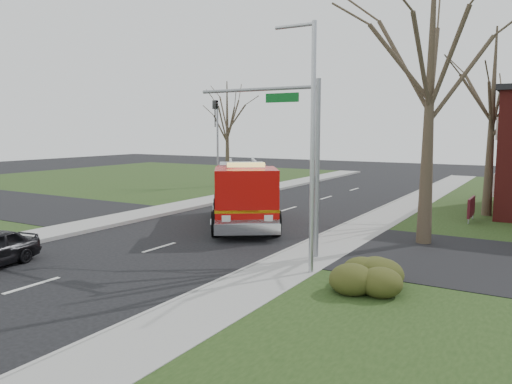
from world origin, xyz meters
The scene contains 12 objects.
ground centered at (0.00, 0.00, 0.00)m, with size 120.00×120.00×0.00m, color black.
sidewalk_right centered at (6.20, 0.00, 0.07)m, with size 2.40×80.00×0.15m, color gray.
sidewalk_left centered at (-6.20, 0.00, 0.07)m, with size 2.40×80.00×0.15m, color gray.
health_center_sign centered at (10.50, 12.50, 0.88)m, with size 0.12×2.00×1.40m.
hedge_corner centered at (9.00, -1.00, 0.58)m, with size 2.80×2.00×0.90m, color #2F3714.
bare_tree_near centered at (9.50, 6.00, 7.41)m, with size 6.00×6.00×12.00m.
bare_tree_far centered at (11.00, 15.00, 6.49)m, with size 5.25×5.25×10.50m.
bare_tree_left centered at (-10.00, 20.00, 5.56)m, with size 4.50×4.50×9.00m.
traffic_signal_mast centered at (5.21, 1.50, 4.71)m, with size 5.29×0.18×6.80m.
streetlight_pole centered at (7.14, -0.50, 4.55)m, with size 1.48×0.16×8.40m.
utility_pole_far centered at (-6.80, 14.00, 3.50)m, with size 0.14×0.14×7.00m, color gray.
fire_engine centered at (0.37, 6.12, 1.55)m, with size 7.15×8.65×3.43m.
Camera 1 is at (13.99, -15.58, 4.94)m, focal length 35.00 mm.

